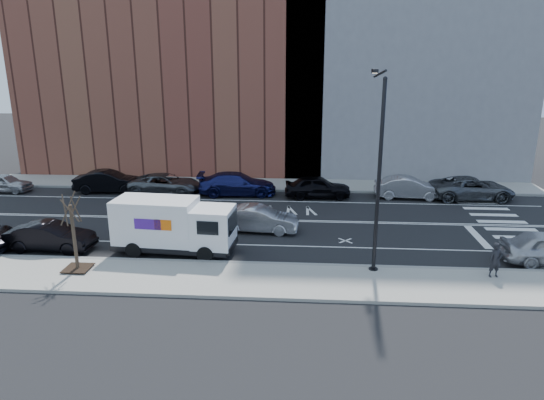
# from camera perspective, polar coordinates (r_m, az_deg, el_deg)

# --- Properties ---
(ground) EXTENTS (120.00, 120.00, 0.00)m
(ground) POSITION_cam_1_polar(r_m,az_deg,el_deg) (30.68, -3.09, -2.33)
(ground) COLOR black
(ground) RESTS_ON ground
(sidewalk_near) EXTENTS (44.00, 3.60, 0.15)m
(sidewalk_near) POSITION_cam_1_polar(r_m,az_deg,el_deg) (22.56, -5.84, -9.23)
(sidewalk_near) COLOR gray
(sidewalk_near) RESTS_ON ground
(sidewalk_far) EXTENTS (44.00, 3.60, 0.15)m
(sidewalk_far) POSITION_cam_1_polar(r_m,az_deg,el_deg) (39.05, -1.53, 1.86)
(sidewalk_far) COLOR gray
(sidewalk_far) RESTS_ON ground
(curb_near) EXTENTS (44.00, 0.25, 0.17)m
(curb_near) POSITION_cam_1_polar(r_m,az_deg,el_deg) (24.17, -5.12, -7.39)
(curb_near) COLOR gray
(curb_near) RESTS_ON ground
(curb_far) EXTENTS (44.00, 0.25, 0.17)m
(curb_far) POSITION_cam_1_polar(r_m,az_deg,el_deg) (37.32, -1.79, 1.19)
(curb_far) COLOR gray
(curb_far) RESTS_ON ground
(crosswalk) EXTENTS (3.00, 14.00, 0.01)m
(crosswalk) POSITION_cam_1_polar(r_m,az_deg,el_deg) (32.86, 25.84, -2.71)
(crosswalk) COLOR white
(crosswalk) RESTS_ON ground
(road_markings) EXTENTS (40.00, 8.60, 0.01)m
(road_markings) POSITION_cam_1_polar(r_m,az_deg,el_deg) (30.68, -3.09, -2.33)
(road_markings) COLOR white
(road_markings) RESTS_ON ground
(bldg_brick) EXTENTS (26.00, 10.00, 22.00)m
(bldg_brick) POSITION_cam_1_polar(r_m,az_deg,el_deg) (45.99, -11.24, 17.47)
(bldg_brick) COLOR brown
(bldg_brick) RESTS_ON ground
(bldg_concrete) EXTENTS (20.00, 10.00, 26.00)m
(bldg_concrete) POSITION_cam_1_polar(r_m,az_deg,el_deg) (45.36, 15.49, 19.76)
(bldg_concrete) COLOR slate
(bldg_concrete) RESTS_ON ground
(streetlight) EXTENTS (0.44, 4.02, 9.34)m
(streetlight) POSITION_cam_1_polar(r_m,az_deg,el_deg) (22.68, 12.37, 3.98)
(streetlight) COLOR black
(streetlight) RESTS_ON ground
(street_tree) EXTENTS (1.20, 1.20, 3.75)m
(street_tree) POSITION_cam_1_polar(r_m,az_deg,el_deg) (24.52, -22.18, -4.80)
(street_tree) COLOR black
(street_tree) RESTS_ON ground
(fedex_van) EXTENTS (6.42, 2.62, 2.86)m
(fedex_van) POSITION_cam_1_polar(r_m,az_deg,el_deg) (25.58, -11.57, -2.91)
(fedex_van) COLOR black
(fedex_van) RESTS_ON ground
(far_parked_a) EXTENTS (4.15, 1.89, 1.38)m
(far_parked_a) POSITION_cam_1_polar(r_m,az_deg,el_deg) (42.25, -28.93, 1.78)
(far_parked_a) COLOR #A8A8AD
(far_parked_a) RESTS_ON ground
(far_parked_b) EXTENTS (5.16, 2.15, 1.66)m
(far_parked_b) POSITION_cam_1_polar(r_m,az_deg,el_deg) (38.84, -18.66, 2.07)
(far_parked_b) COLOR black
(far_parked_b) RESTS_ON ground
(far_parked_c) EXTENTS (5.47, 2.63, 1.50)m
(far_parked_c) POSITION_cam_1_polar(r_m,az_deg,el_deg) (37.29, -12.41, 1.86)
(far_parked_c) COLOR #505458
(far_parked_c) RESTS_ON ground
(far_parked_d) EXTENTS (5.93, 2.76, 1.68)m
(far_parked_d) POSITION_cam_1_polar(r_m,az_deg,el_deg) (36.18, -4.13, 1.91)
(far_parked_d) COLOR #171B53
(far_parked_d) RESTS_ON ground
(far_parked_e) EXTENTS (4.88, 2.19, 1.63)m
(far_parked_e) POSITION_cam_1_polar(r_m,az_deg,el_deg) (35.49, 5.39, 1.56)
(far_parked_e) COLOR black
(far_parked_e) RESTS_ON ground
(far_parked_f) EXTENTS (4.90, 1.90, 1.59)m
(far_parked_f) POSITION_cam_1_polar(r_m,az_deg,el_deg) (36.54, 15.76, 1.41)
(far_parked_f) COLOR #ACACB1
(far_parked_f) RESTS_ON ground
(far_parked_g) EXTENTS (6.03, 3.05, 1.64)m
(far_parked_g) POSITION_cam_1_polar(r_m,az_deg,el_deg) (37.78, 22.44, 1.29)
(far_parked_g) COLOR #4A4D51
(far_parked_g) RESTS_ON ground
(driving_sedan) EXTENTS (4.70, 1.94, 1.51)m
(driving_sedan) POSITION_cam_1_polar(r_m,az_deg,el_deg) (28.40, -1.57, -2.24)
(driving_sedan) COLOR #B5B6BA
(driving_sedan) RESTS_ON ground
(near_parked_rear_a) EXTENTS (4.60, 1.76, 1.49)m
(near_parked_rear_a) POSITION_cam_1_polar(r_m,az_deg,el_deg) (28.18, -24.59, -3.93)
(near_parked_rear_a) COLOR black
(near_parked_rear_a) RESTS_ON ground
(pedestrian) EXTENTS (0.66, 0.49, 1.64)m
(pedestrian) POSITION_cam_1_polar(r_m,az_deg,el_deg) (24.40, 24.82, -6.43)
(pedestrian) COLOR black
(pedestrian) RESTS_ON sidewalk_near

